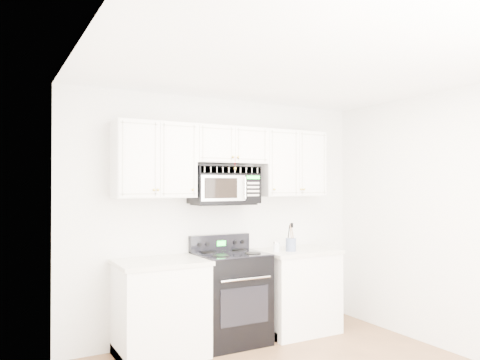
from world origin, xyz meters
TOP-DOWN VIEW (x-y plane):
  - room at (0.00, 0.00)m, footprint 3.51×3.51m
  - base_cabinet_left at (-0.80, 1.44)m, footprint 0.86×0.65m
  - base_cabinet_right at (0.80, 1.44)m, footprint 0.86×0.65m
  - range at (-0.03, 1.45)m, footprint 0.70×0.64m
  - upper_cabinets at (-0.00, 1.58)m, footprint 2.44×0.37m
  - microwave at (-0.05, 1.57)m, footprint 0.72×0.41m
  - utensil_crock at (0.66, 1.35)m, footprint 0.11×0.11m
  - shaker_salt at (0.48, 1.37)m, footprint 0.05×0.05m
  - shaker_pepper at (0.49, 1.36)m, footprint 0.04×0.04m

SIDE VIEW (x-z plane):
  - base_cabinet_left at x=-0.80m, z-range -0.03..0.89m
  - base_cabinet_right at x=0.80m, z-range -0.03..0.89m
  - range at x=-0.03m, z-range -0.07..1.04m
  - shaker_pepper at x=0.49m, z-range 0.92..1.03m
  - shaker_salt at x=0.48m, z-range 0.92..1.03m
  - utensil_crock at x=0.66m, z-range 0.84..1.15m
  - room at x=0.00m, z-range 0.00..2.60m
  - microwave at x=-0.05m, z-range 1.45..1.85m
  - upper_cabinets at x=0.00m, z-range 1.56..2.31m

